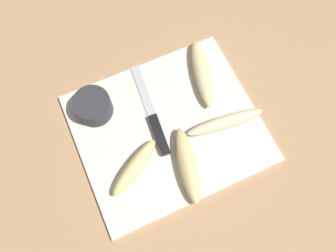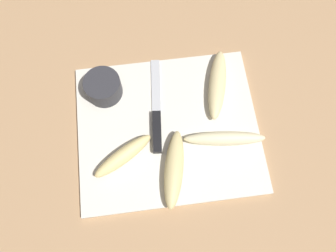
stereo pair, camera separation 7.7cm
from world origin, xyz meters
name	(u,v)px [view 2 (the right image)]	position (x,y,z in m)	size (l,w,h in m)	color
ground_plane	(168,129)	(0.00, 0.00, 0.00)	(4.00, 4.00, 0.00)	tan
cutting_board	(168,128)	(0.00, 0.00, 0.01)	(0.43, 0.37, 0.01)	silver
knife	(157,122)	(-0.03, 0.01, 0.02)	(0.04, 0.25, 0.02)	black
banana_golden_short	(123,156)	(-0.11, -0.06, 0.03)	(0.15, 0.11, 0.04)	#EDD689
banana_pale_long	(225,138)	(0.13, -0.05, 0.03)	(0.19, 0.05, 0.04)	beige
banana_spotted_left	(175,169)	(0.00, -0.11, 0.03)	(0.08, 0.18, 0.04)	#DBC684
banana_ripe_center	(217,84)	(0.13, 0.09, 0.03)	(0.09, 0.19, 0.03)	beige
prep_bowl	(103,87)	(-0.14, 0.11, 0.04)	(0.09, 0.09, 0.05)	#2D2D33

